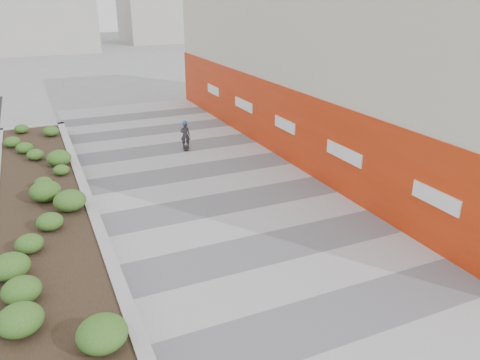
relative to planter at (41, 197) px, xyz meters
The scene contains 6 objects.
ground 8.91m from the planter, 51.84° to the right, with size 160.00×160.00×0.00m, color gray.
walkway 6.81m from the planter, 36.03° to the right, with size 8.00×36.00×0.01m, color #A8A8AD.
building 13.12m from the planter, ahead, with size 6.04×24.08×8.00m.
planter is the anchor object (origin of this frame).
manhole_cover 7.22m from the planter, 33.69° to the right, with size 0.44×0.44×0.01m, color #595654.
skateboarder 7.35m from the planter, 33.08° to the left, with size 0.48×0.75×1.31m.
Camera 1 is at (-5.30, -8.04, 6.49)m, focal length 35.00 mm.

